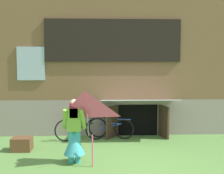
{
  "coord_description": "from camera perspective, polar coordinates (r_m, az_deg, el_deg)",
  "views": [
    {
      "loc": [
        -0.43,
        -6.5,
        2.43
      ],
      "look_at": [
        -0.1,
        1.34,
        1.79
      ],
      "focal_mm": 45.58,
      "sensor_mm": 36.0,
      "label": 1
    }
  ],
  "objects": [
    {
      "name": "ground_plane",
      "position": [
        6.95,
        1.37,
        -15.8
      ],
      "size": [
        60.0,
        60.0,
        0.0
      ],
      "primitive_type": "plane",
      "color": "#56843D"
    },
    {
      "name": "log_house",
      "position": [
        12.23,
        -0.38,
        5.7
      ],
      "size": [
        8.04,
        6.56,
        5.3
      ],
      "color": "gray",
      "rests_on": "ground_plane"
    },
    {
      "name": "person",
      "position": [
        7.1,
        -7.58,
        -9.79
      ],
      "size": [
        0.61,
        0.52,
        1.58
      ],
      "rotation": [
        0.0,
        0.0,
        -0.37
      ],
      "color": "teal",
      "rests_on": "ground_plane"
    },
    {
      "name": "kite",
      "position": [
        6.39,
        -5.51,
        -4.99
      ],
      "size": [
        1.16,
        1.08,
        1.74
      ],
      "color": "#E54C7F",
      "rests_on": "ground_plane"
    },
    {
      "name": "bicycle_blue",
      "position": [
        9.37,
        -0.27,
        -8.2
      ],
      "size": [
        1.49,
        0.47,
        0.7
      ],
      "rotation": [
        0.0,
        0.0,
        -0.28
      ],
      "color": "black",
      "rests_on": "ground_plane"
    },
    {
      "name": "bicycle_black",
      "position": [
        9.15,
        -6.22,
        -8.37
      ],
      "size": [
        1.65,
        0.36,
        0.76
      ],
      "rotation": [
        0.0,
        0.0,
        0.19
      ],
      "color": "black",
      "rests_on": "ground_plane"
    },
    {
      "name": "wooden_crate",
      "position": [
        8.51,
        -17.61,
        -10.84
      ],
      "size": [
        0.54,
        0.46,
        0.37
      ],
      "primitive_type": "cube",
      "color": "brown",
      "rests_on": "ground_plane"
    }
  ]
}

